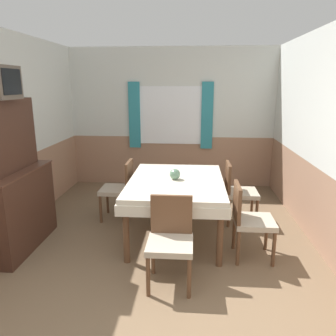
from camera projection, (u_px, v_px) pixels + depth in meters
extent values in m
cube|color=silver|center=(172.00, 93.00, 6.11)|extent=(4.24, 0.05, 1.65)
cube|color=#9E755B|center=(172.00, 161.00, 6.44)|extent=(4.24, 0.05, 0.95)
cube|color=white|center=(171.00, 115.00, 6.18)|extent=(1.24, 0.01, 1.08)
cube|color=teal|center=(134.00, 115.00, 6.22)|extent=(0.22, 0.03, 1.24)
cube|color=teal|center=(207.00, 116.00, 6.11)|extent=(0.22, 0.03, 1.24)
cube|color=silver|center=(5.00, 97.00, 4.08)|extent=(0.05, 4.86, 1.65)
cube|color=#9E755B|center=(17.00, 196.00, 4.40)|extent=(0.05, 4.86, 0.95)
cube|color=silver|center=(326.00, 98.00, 3.79)|extent=(0.05, 4.86, 1.65)
cube|color=#9E755B|center=(314.00, 204.00, 4.11)|extent=(0.05, 4.86, 0.95)
cube|color=beige|center=(176.00, 182.00, 4.15)|extent=(1.18, 1.60, 0.06)
cube|color=beige|center=(176.00, 189.00, 4.17)|extent=(1.21, 1.63, 0.12)
cylinder|color=brown|center=(126.00, 233.00, 3.58)|extent=(0.07, 0.07, 0.70)
cylinder|color=brown|center=(220.00, 236.00, 3.51)|extent=(0.07, 0.07, 0.70)
cylinder|color=brown|center=(145.00, 191.00, 4.98)|extent=(0.07, 0.07, 0.70)
cylinder|color=brown|center=(213.00, 193.00, 4.90)|extent=(0.07, 0.07, 0.70)
cylinder|color=brown|center=(189.00, 278.00, 3.01)|extent=(0.04, 0.04, 0.41)
cylinder|color=brown|center=(148.00, 276.00, 3.03)|extent=(0.04, 0.04, 0.41)
cylinder|color=brown|center=(190.00, 257.00, 3.37)|extent=(0.04, 0.04, 0.41)
cylinder|color=brown|center=(153.00, 256.00, 3.40)|extent=(0.04, 0.04, 0.41)
cube|color=tan|center=(170.00, 245.00, 3.14)|extent=(0.44, 0.44, 0.06)
cube|color=brown|center=(171.00, 214.00, 3.28)|extent=(0.42, 0.04, 0.40)
cylinder|color=brown|center=(266.00, 234.00, 3.90)|extent=(0.04, 0.04, 0.41)
cylinder|color=brown|center=(274.00, 249.00, 3.53)|extent=(0.04, 0.04, 0.41)
cylinder|color=brown|center=(234.00, 233.00, 3.92)|extent=(0.04, 0.04, 0.41)
cylinder|color=brown|center=(238.00, 248.00, 3.56)|extent=(0.04, 0.04, 0.41)
cube|color=tan|center=(254.00, 222.00, 3.67)|extent=(0.44, 0.44, 0.06)
cube|color=brown|center=(237.00, 202.00, 3.63)|extent=(0.04, 0.42, 0.40)
cylinder|color=brown|center=(252.00, 204.00, 4.87)|extent=(0.04, 0.04, 0.41)
cylinder|color=brown|center=(257.00, 214.00, 4.50)|extent=(0.04, 0.04, 0.41)
cylinder|color=brown|center=(226.00, 203.00, 4.89)|extent=(0.04, 0.04, 0.41)
cylinder|color=brown|center=(229.00, 213.00, 4.53)|extent=(0.04, 0.04, 0.41)
cube|color=tan|center=(242.00, 193.00, 4.64)|extent=(0.44, 0.44, 0.06)
cube|color=brown|center=(228.00, 177.00, 4.60)|extent=(0.04, 0.42, 0.40)
cylinder|color=brown|center=(101.00, 209.00, 4.66)|extent=(0.04, 0.04, 0.41)
cylinder|color=brown|center=(107.00, 200.00, 5.03)|extent=(0.04, 0.04, 0.41)
cylinder|color=brown|center=(127.00, 210.00, 4.63)|extent=(0.04, 0.04, 0.41)
cylinder|color=brown|center=(132.00, 201.00, 5.00)|extent=(0.04, 0.04, 0.41)
cube|color=tan|center=(116.00, 190.00, 4.77)|extent=(0.44, 0.44, 0.06)
cube|color=brown|center=(129.00, 175.00, 4.70)|extent=(0.04, 0.42, 0.40)
cube|color=#3D2319|center=(16.00, 210.00, 3.91)|extent=(0.44, 1.16, 0.95)
cube|color=#4C2C1F|center=(12.00, 172.00, 3.79)|extent=(0.46, 1.18, 0.02)
cube|color=#3D2319|center=(3.00, 136.00, 3.69)|extent=(0.24, 1.04, 0.82)
cube|color=black|center=(12.00, 82.00, 3.44)|extent=(0.01, 0.36, 0.27)
sphere|color=slate|center=(175.00, 174.00, 4.14)|extent=(0.13, 0.13, 0.13)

